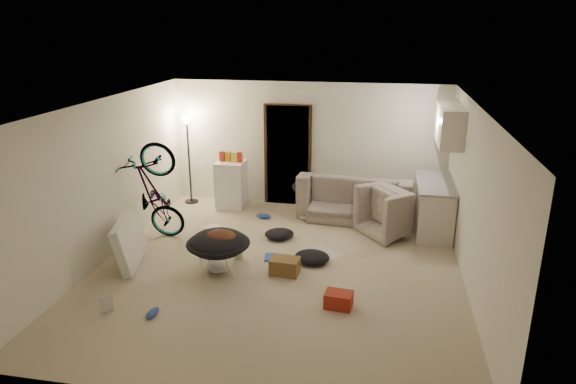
% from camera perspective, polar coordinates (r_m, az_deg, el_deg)
% --- Properties ---
extents(floor, '(5.50, 6.00, 0.02)m').
position_cam_1_polar(floor, '(7.98, -1.12, -8.52)').
color(floor, '#BCAE91').
rests_on(floor, ground).
extents(ceiling, '(5.50, 6.00, 0.02)m').
position_cam_1_polar(ceiling, '(7.19, -1.25, 9.68)').
color(ceiling, white).
rests_on(ceiling, wall_back).
extents(wall_back, '(5.50, 0.02, 2.50)m').
position_cam_1_polar(wall_back, '(10.35, 2.22, 5.25)').
color(wall_back, white).
rests_on(wall_back, floor).
extents(wall_front, '(5.50, 0.02, 2.50)m').
position_cam_1_polar(wall_front, '(4.82, -8.61, -10.99)').
color(wall_front, white).
rests_on(wall_front, floor).
extents(wall_left, '(0.02, 6.00, 2.50)m').
position_cam_1_polar(wall_left, '(8.47, -19.79, 1.18)').
color(wall_left, white).
rests_on(wall_left, floor).
extents(wall_right, '(0.02, 6.00, 2.50)m').
position_cam_1_polar(wall_right, '(7.46, 20.06, -1.12)').
color(wall_right, white).
rests_on(wall_right, floor).
extents(doorway, '(0.85, 0.10, 2.04)m').
position_cam_1_polar(doorway, '(10.43, -0.01, 4.07)').
color(doorway, black).
rests_on(doorway, floor).
extents(door_trim, '(0.97, 0.04, 2.10)m').
position_cam_1_polar(door_trim, '(10.40, -0.04, 4.03)').
color(door_trim, '#322011').
rests_on(door_trim, floor).
extents(floor_lamp, '(0.28, 0.28, 1.81)m').
position_cam_1_polar(floor_lamp, '(10.61, -11.06, 5.57)').
color(floor_lamp, black).
rests_on(floor_lamp, floor).
extents(kitchen_counter, '(0.60, 1.50, 0.88)m').
position_cam_1_polar(kitchen_counter, '(9.55, 15.82, -1.65)').
color(kitchen_counter, beige).
rests_on(kitchen_counter, floor).
extents(counter_top, '(0.64, 1.54, 0.04)m').
position_cam_1_polar(counter_top, '(9.41, 16.06, 0.98)').
color(counter_top, gray).
rests_on(counter_top, kitchen_counter).
extents(kitchen_uppers, '(0.38, 1.40, 0.65)m').
position_cam_1_polar(kitchen_uppers, '(9.18, 17.45, 7.20)').
color(kitchen_uppers, beige).
rests_on(kitchen_uppers, wall_right).
extents(sofa, '(2.19, 0.98, 0.63)m').
position_cam_1_polar(sofa, '(9.98, 7.43, -1.00)').
color(sofa, '#3E463E').
rests_on(sofa, floor).
extents(armchair, '(1.26, 1.28, 0.63)m').
position_cam_1_polar(armchair, '(9.38, 12.03, -2.54)').
color(armchair, '#3E463E').
rests_on(armchair, floor).
extents(bicycle, '(1.80, 0.82, 1.03)m').
position_cam_1_polar(bicycle, '(9.12, -14.48, -2.28)').
color(bicycle, black).
rests_on(bicycle, floor).
extents(book_asset, '(0.30, 0.30, 0.02)m').
position_cam_1_polar(book_asset, '(7.23, -20.11, -12.61)').
color(book_asset, '#9F2717').
rests_on(book_asset, floor).
extents(mini_fridge, '(0.56, 0.56, 0.95)m').
position_cam_1_polar(mini_fridge, '(10.43, -6.30, 0.86)').
color(mini_fridge, white).
rests_on(mini_fridge, floor).
extents(snack_box_0, '(0.11, 0.08, 0.30)m').
position_cam_1_polar(snack_box_0, '(10.34, -7.31, 3.68)').
color(snack_box_0, '#9F2717').
rests_on(snack_box_0, mini_fridge).
extents(snack_box_1, '(0.11, 0.09, 0.30)m').
position_cam_1_polar(snack_box_1, '(10.30, -6.67, 3.65)').
color(snack_box_1, '#C58018').
rests_on(snack_box_1, mini_fridge).
extents(snack_box_2, '(0.11, 0.08, 0.30)m').
position_cam_1_polar(snack_box_2, '(10.27, -6.03, 3.63)').
color(snack_box_2, yellow).
rests_on(snack_box_2, mini_fridge).
extents(snack_box_3, '(0.11, 0.08, 0.30)m').
position_cam_1_polar(snack_box_3, '(10.24, -5.38, 3.60)').
color(snack_box_3, '#9F2717').
rests_on(snack_box_3, mini_fridge).
extents(saucer_chair, '(0.94, 0.94, 0.67)m').
position_cam_1_polar(saucer_chair, '(7.73, -7.73, -6.26)').
color(saucer_chair, silver).
rests_on(saucer_chair, floor).
extents(hoodie, '(0.49, 0.41, 0.22)m').
position_cam_1_polar(hoodie, '(7.60, -7.50, -5.03)').
color(hoodie, '#4D281A').
rests_on(hoodie, saucer_chair).
extents(sofa_drape, '(0.60, 0.51, 0.28)m').
position_cam_1_polar(sofa_drape, '(9.99, 2.04, 0.55)').
color(sofa_drape, black).
rests_on(sofa_drape, sofa).
extents(tv_box, '(0.54, 1.15, 0.75)m').
position_cam_1_polar(tv_box, '(8.35, -17.22, -5.25)').
color(tv_box, silver).
rests_on(tv_box, floor).
extents(drink_case_a, '(0.44, 0.33, 0.24)m').
position_cam_1_polar(drink_case_a, '(7.76, -0.36, -8.24)').
color(drink_case_a, brown).
rests_on(drink_case_a, floor).
extents(drink_case_b, '(0.38, 0.30, 0.21)m').
position_cam_1_polar(drink_case_b, '(6.97, 5.64, -11.83)').
color(drink_case_b, '#9F2717').
rests_on(drink_case_b, floor).
extents(juicer, '(0.16, 0.16, 0.22)m').
position_cam_1_polar(juicer, '(8.27, -5.52, -6.79)').
color(juicer, beige).
rests_on(juicer, floor).
extents(newspaper, '(0.70, 0.69, 0.01)m').
position_cam_1_polar(newspaper, '(8.46, 3.86, -6.80)').
color(newspaper, beige).
rests_on(newspaper, floor).
extents(book_blue, '(0.26, 0.32, 0.03)m').
position_cam_1_polar(book_blue, '(8.29, -1.88, -7.26)').
color(book_blue, '#2D4CA3').
rests_on(book_blue, floor).
extents(book_white, '(0.27, 0.31, 0.02)m').
position_cam_1_polar(book_white, '(9.55, -8.33, -3.88)').
color(book_white, silver).
rests_on(book_white, floor).
extents(shoe_0, '(0.30, 0.13, 0.11)m').
position_cam_1_polar(shoe_0, '(9.87, -2.70, -2.67)').
color(shoe_0, '#2D4CA3').
rests_on(shoe_0, floor).
extents(shoe_1, '(0.28, 0.19, 0.10)m').
position_cam_1_polar(shoe_1, '(9.74, 2.02, -3.00)').
color(shoe_1, slate).
rests_on(shoe_1, floor).
extents(shoe_2, '(0.13, 0.27, 0.10)m').
position_cam_1_polar(shoe_2, '(6.98, -14.83, -12.86)').
color(shoe_2, '#2D4CA3').
rests_on(shoe_2, floor).
extents(clothes_lump_a, '(0.60, 0.53, 0.18)m').
position_cam_1_polar(clothes_lump_a, '(8.12, 2.69, -7.24)').
color(clothes_lump_a, black).
rests_on(clothes_lump_a, floor).
extents(clothes_lump_b, '(0.63, 0.60, 0.16)m').
position_cam_1_polar(clothes_lump_b, '(8.99, -0.97, -4.68)').
color(clothes_lump_b, black).
rests_on(clothes_lump_b, floor).
extents(clothes_lump_c, '(0.54, 0.54, 0.13)m').
position_cam_1_polar(clothes_lump_c, '(7.95, -7.82, -8.19)').
color(clothes_lump_c, silver).
rests_on(clothes_lump_c, floor).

